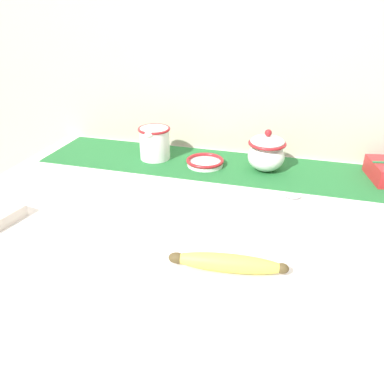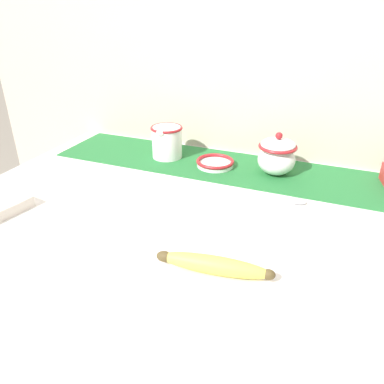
{
  "view_description": "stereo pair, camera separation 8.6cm",
  "coord_description": "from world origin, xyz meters",
  "px_view_note": "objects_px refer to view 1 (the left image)",
  "views": [
    {
      "loc": [
        0.18,
        -0.79,
        1.36
      ],
      "look_at": [
        -0.03,
        -0.05,
        0.97
      ],
      "focal_mm": 35.0,
      "sensor_mm": 36.0,
      "label": 1
    },
    {
      "loc": [
        0.26,
        -0.76,
        1.36
      ],
      "look_at": [
        -0.03,
        -0.05,
        0.97
      ],
      "focal_mm": 35.0,
      "sensor_mm": 36.0,
      "label": 2
    }
  ],
  "objects_px": {
    "cream_pitcher": "(155,142)",
    "small_dish": "(205,162)",
    "banana": "(227,263)",
    "spoon": "(287,195)",
    "sugar_bowl": "(266,152)"
  },
  "relations": [
    {
      "from": "cream_pitcher",
      "to": "sugar_bowl",
      "type": "relative_size",
      "value": 0.94
    },
    {
      "from": "cream_pitcher",
      "to": "sugar_bowl",
      "type": "xyz_separation_m",
      "value": [
        0.34,
        -0.0,
        0.0
      ]
    },
    {
      "from": "sugar_bowl",
      "to": "spoon",
      "type": "bearing_deg",
      "value": -64.24
    },
    {
      "from": "sugar_bowl",
      "to": "spoon",
      "type": "distance_m",
      "value": 0.17
    },
    {
      "from": "sugar_bowl",
      "to": "spoon",
      "type": "xyz_separation_m",
      "value": [
        0.07,
        -0.15,
        -0.05
      ]
    },
    {
      "from": "cream_pitcher",
      "to": "sugar_bowl",
      "type": "bearing_deg",
      "value": -0.23
    },
    {
      "from": "spoon",
      "to": "small_dish",
      "type": "bearing_deg",
      "value": 148.13
    },
    {
      "from": "cream_pitcher",
      "to": "spoon",
      "type": "xyz_separation_m",
      "value": [
        0.41,
        -0.15,
        -0.05
      ]
    },
    {
      "from": "cream_pitcher",
      "to": "small_dish",
      "type": "height_order",
      "value": "cream_pitcher"
    },
    {
      "from": "small_dish",
      "to": "cream_pitcher",
      "type": "bearing_deg",
      "value": 174.8
    },
    {
      "from": "sugar_bowl",
      "to": "spoon",
      "type": "height_order",
      "value": "sugar_bowl"
    },
    {
      "from": "cream_pitcher",
      "to": "sugar_bowl",
      "type": "height_order",
      "value": "sugar_bowl"
    },
    {
      "from": "small_dish",
      "to": "banana",
      "type": "relative_size",
      "value": 0.51
    },
    {
      "from": "small_dish",
      "to": "banana",
      "type": "xyz_separation_m",
      "value": [
        0.16,
        -0.46,
        0.0
      ]
    },
    {
      "from": "cream_pitcher",
      "to": "banana",
      "type": "distance_m",
      "value": 0.57
    }
  ]
}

